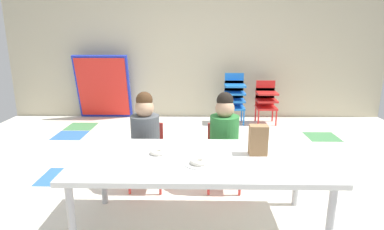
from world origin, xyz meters
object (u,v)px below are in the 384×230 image
(craft_table, at_px, (200,163))
(seated_child_near_camera, at_px, (145,132))
(paper_plate_near_edge, at_px, (198,164))
(paper_bag_brown, at_px, (258,140))
(kid_chair_red_stack, at_px, (266,99))
(donut_powdered_on_plate, at_px, (198,161))
(folded_activity_table, at_px, (103,87))
(seated_child_middle_seat, at_px, (224,132))
(donut_powdered_loose, at_px, (157,152))
(kid_chair_blue_stack, at_px, (234,95))

(craft_table, height_order, seated_child_near_camera, seated_child_near_camera)
(seated_child_near_camera, bearing_deg, paper_plate_near_edge, -57.73)
(seated_child_near_camera, height_order, paper_bag_brown, seated_child_near_camera)
(kid_chair_red_stack, distance_m, donut_powdered_on_plate, 3.24)
(folded_activity_table, relative_size, paper_plate_near_edge, 6.04)
(seated_child_near_camera, relative_size, paper_plate_near_edge, 5.10)
(craft_table, distance_m, folded_activity_table, 3.55)
(kid_chair_red_stack, distance_m, paper_plate_near_edge, 3.24)
(folded_activity_table, xyz_separation_m, paper_plate_near_edge, (1.60, -3.29, 0.03))
(seated_child_middle_seat, xyz_separation_m, kid_chair_red_stack, (0.86, 2.29, -0.16))
(kid_chair_red_stack, bearing_deg, paper_plate_near_edge, -109.77)
(kid_chair_red_stack, xyz_separation_m, paper_plate_near_edge, (-1.10, -3.05, 0.17))
(seated_child_middle_seat, relative_size, folded_activity_table, 0.84)
(seated_child_near_camera, xyz_separation_m, donut_powdered_loose, (0.18, -0.57, 0.03))
(craft_table, distance_m, donut_powdered_on_plate, 0.14)
(seated_child_middle_seat, distance_m, paper_plate_near_edge, 0.80)
(seated_child_middle_seat, distance_m, folded_activity_table, 3.12)
(seated_child_near_camera, relative_size, kid_chair_red_stack, 1.35)
(craft_table, xyz_separation_m, donut_powdered_on_plate, (-0.01, -0.13, 0.07))
(paper_bag_brown, bearing_deg, craft_table, -169.88)
(seated_child_middle_seat, bearing_deg, craft_table, -109.41)
(paper_bag_brown, xyz_separation_m, paper_plate_near_edge, (-0.43, -0.20, -0.11))
(seated_child_near_camera, xyz_separation_m, seated_child_middle_seat, (0.72, 0.00, 0.00))
(kid_chair_blue_stack, distance_m, folded_activity_table, 2.20)
(seated_child_near_camera, bearing_deg, folded_activity_table, 113.95)
(seated_child_near_camera, bearing_deg, seated_child_middle_seat, 0.00)
(kid_chair_blue_stack, distance_m, donut_powdered_on_plate, 3.11)
(craft_table, xyz_separation_m, paper_bag_brown, (0.42, 0.08, 0.15))
(folded_activity_table, xyz_separation_m, donut_powdered_on_plate, (1.60, -3.29, 0.05))
(seated_child_near_camera, height_order, donut_powdered_loose, seated_child_near_camera)
(paper_plate_near_edge, relative_size, donut_powdered_loose, 1.59)
(donut_powdered_loose, bearing_deg, seated_child_near_camera, 107.65)
(seated_child_middle_seat, distance_m, donut_powdered_loose, 0.78)
(kid_chair_blue_stack, relative_size, donut_powdered_on_plate, 7.15)
(craft_table, xyz_separation_m, donut_powdered_loose, (-0.31, 0.07, 0.06))
(kid_chair_blue_stack, bearing_deg, folded_activity_table, 173.79)
(craft_table, bearing_deg, folded_activity_table, 117.05)
(donut_powdered_on_plate, bearing_deg, folded_activity_table, 115.99)
(seated_child_middle_seat, bearing_deg, folded_activity_table, 126.05)
(craft_table, height_order, paper_plate_near_edge, paper_plate_near_edge)
(paper_plate_near_edge, bearing_deg, folded_activity_table, 115.99)
(kid_chair_red_stack, bearing_deg, donut_powdered_loose, -116.06)
(donut_powdered_on_plate, distance_m, donut_powdered_loose, 0.36)
(craft_table, distance_m, kid_chair_red_stack, 3.12)
(paper_bag_brown, bearing_deg, donut_powdered_on_plate, -155.15)
(folded_activity_table, height_order, paper_bag_brown, folded_activity_table)
(folded_activity_table, bearing_deg, kid_chair_blue_stack, -6.21)
(paper_bag_brown, bearing_deg, kid_chair_red_stack, 76.91)
(paper_plate_near_edge, relative_size, donut_powdered_on_plate, 1.61)
(kid_chair_blue_stack, height_order, folded_activity_table, folded_activity_table)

